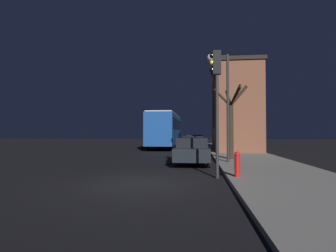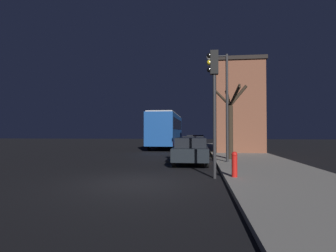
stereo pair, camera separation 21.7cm
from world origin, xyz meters
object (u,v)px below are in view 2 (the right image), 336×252
at_px(car_mid_lane, 194,145).
at_px(car_far_lane, 195,142).
at_px(bus, 166,128).
at_px(fire_hydrant, 234,164).
at_px(traffic_light, 214,87).
at_px(bare_tree, 231,121).
at_px(streetlamp, 220,87).
at_px(car_near_lane, 191,150).

xyz_separation_m(car_mid_lane, car_far_lane, (0.02, 6.85, 0.03)).
distance_m(car_mid_lane, car_far_lane, 6.85).
height_order(bus, fire_hydrant, bus).
height_order(traffic_light, car_mid_lane, traffic_light).
bearing_deg(car_far_lane, bare_tree, -79.08).
bearing_deg(traffic_light, fire_hydrant, -31.34).
distance_m(traffic_light, car_far_lane, 18.15).
relative_size(traffic_light, car_mid_lane, 1.19).
height_order(streetlamp, car_mid_lane, streetlamp).
relative_size(bare_tree, bus, 0.39).
distance_m(bare_tree, car_far_lane, 12.26).
relative_size(bare_tree, car_mid_lane, 1.09).
distance_m(bare_tree, fire_hydrant, 6.70).
xyz_separation_m(streetlamp, fire_hydrant, (0.11, -4.85, -3.61)).
bearing_deg(traffic_light, car_far_lane, 93.13).
distance_m(streetlamp, bare_tree, 2.51).
relative_size(traffic_light, car_near_lane, 1.13).
distance_m(streetlamp, traffic_light, 4.53).
relative_size(traffic_light, bus, 0.43).
relative_size(streetlamp, traffic_light, 1.22).
distance_m(streetlamp, car_far_lane, 14.02).
bearing_deg(bare_tree, streetlamp, -114.81).
xyz_separation_m(traffic_light, car_near_lane, (-0.99, 4.30, -2.68)).
height_order(traffic_light, bus, traffic_light).
xyz_separation_m(traffic_light, bus, (-4.17, 18.47, -1.23)).
relative_size(car_near_lane, car_far_lane, 1.07).
bearing_deg(car_near_lane, car_mid_lane, 90.11).
bearing_deg(traffic_light, bus, 102.73).
relative_size(traffic_light, bare_tree, 1.09).
height_order(car_far_lane, fire_hydrant, car_far_lane).
height_order(bare_tree, car_far_lane, bare_tree).
xyz_separation_m(bus, car_far_lane, (3.19, -0.54, -1.44)).
height_order(bare_tree, car_near_lane, bare_tree).
height_order(traffic_light, car_far_lane, traffic_light).
bearing_deg(fire_hydrant, bare_tree, 84.53).
relative_size(streetlamp, car_mid_lane, 1.45).
distance_m(streetlamp, car_mid_lane, 7.68).
relative_size(car_near_lane, car_mid_lane, 1.05).
xyz_separation_m(streetlamp, car_near_lane, (-1.58, -0.12, -3.47)).
distance_m(bare_tree, car_mid_lane, 5.83).
height_order(car_near_lane, car_mid_lane, car_near_lane).
bearing_deg(car_far_lane, fire_hydrant, -84.75).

